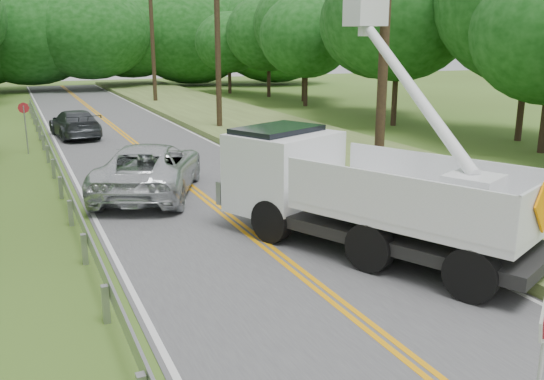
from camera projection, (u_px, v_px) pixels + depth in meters
name	position (u px, v px, depth m)	size (l,w,h in m)	color
road	(180.00, 179.00, 20.59)	(7.20, 96.00, 0.03)	#4A4A4C
guardrail	(58.00, 169.00, 19.65)	(0.18, 48.00, 0.77)	#94959B
utility_poles	(272.00, 29.00, 23.92)	(1.60, 43.30, 10.00)	black
tall_grass_verge	(350.00, 159.00, 23.39)	(7.00, 96.00, 0.30)	#546431
treeline_right	(393.00, 24.00, 34.01)	(11.52, 50.29, 10.59)	#332319
treeline_horizon	(71.00, 33.00, 56.72)	(56.98, 13.79, 10.74)	#0D3E0D
bucket_truck	(339.00, 173.00, 14.09)	(5.38, 8.40, 7.34)	black
suv_silver	(150.00, 169.00, 18.39)	(2.74, 5.94, 1.65)	silver
suv_darkgrey	(75.00, 124.00, 29.29)	(1.94, 4.77, 1.39)	#3B4045
stop_sign_permanent	(25.00, 121.00, 24.78)	(0.48, 0.06, 2.25)	#94959B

